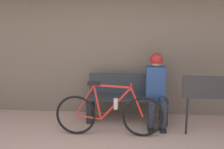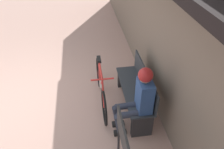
% 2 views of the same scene
% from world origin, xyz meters
% --- Properties ---
extents(ground_plane, '(24.00, 24.00, 0.00)m').
position_xyz_m(ground_plane, '(0.00, 0.00, 0.00)').
color(ground_plane, tan).
extents(storefront_wall, '(12.00, 0.56, 3.20)m').
position_xyz_m(storefront_wall, '(0.00, 2.61, 1.66)').
color(storefront_wall, '#756656').
rests_on(storefront_wall, ground_plane).
extents(park_bench_near, '(1.44, 0.42, 0.87)m').
position_xyz_m(park_bench_near, '(0.39, 2.18, 0.40)').
color(park_bench_near, '#2D3338').
rests_on(park_bench_near, ground_plane).
extents(bicycle, '(1.71, 0.40, 0.87)m').
position_xyz_m(bicycle, '(0.12, 1.55, 0.36)').
color(bicycle, black).
rests_on(bicycle, ground_plane).
extents(person_seated, '(0.34, 0.62, 1.28)m').
position_xyz_m(person_seated, '(0.90, 2.07, 0.73)').
color(person_seated, '#2D3342').
rests_on(person_seated, ground_plane).
extents(signboard, '(0.97, 0.04, 0.96)m').
position_xyz_m(signboard, '(1.75, 1.68, 0.72)').
color(signboard, '#232326').
rests_on(signboard, ground_plane).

